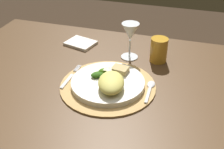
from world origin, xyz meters
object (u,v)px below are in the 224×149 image
Objects in this scene: fork at (70,77)px; napkin at (81,43)px; dining_table at (97,113)px; wine_glass at (130,34)px; spoon at (150,87)px; amber_tumbler at (159,50)px; dinner_plate at (108,83)px.

napkin is (-0.07, 0.28, -0.00)m from fork.
wine_glass is (0.08, 0.20, 0.27)m from dining_table.
spoon is 0.45m from napkin.
wine_glass is at bearing 68.27° from dining_table.
spoon is 0.21m from amber_tumbler.
napkin is (-0.22, 0.28, -0.01)m from dinner_plate.
spoon is 0.26m from wine_glass.
fork is 0.29m from napkin.
wine_glass is 1.52× the size of amber_tumbler.
spoon is at bearing -2.19° from dining_table.
amber_tumbler is (0.20, 0.20, 0.21)m from dining_table.
wine_glass is at bearing 53.19° from fork.
dinner_plate is 1.95× the size of spoon.
dinner_plate reaches higher than napkin.
wine_glass is (0.24, -0.05, 0.10)m from napkin.
amber_tumbler is at bearing 38.88° from fork.
napkin reaches higher than fork.
fork is 1.07× the size of wine_glass.
amber_tumbler reaches higher than napkin.
spoon and napkin have the same top height.
amber_tumbler is (0.14, 0.23, 0.03)m from dinner_plate.
napkin is 0.27m from wine_glass.
amber_tumbler is at bearing 59.18° from dinner_plate.
napkin is at bearing 172.65° from amber_tumbler.
fork reaches higher than dining_table.
dining_table is 0.20m from fork.
amber_tumbler is (-0.01, 0.21, 0.04)m from spoon.
amber_tumbler reaches higher than dining_table.
dining_table is 0.34m from wine_glass.
wine_glass is 0.13m from amber_tumbler.
dinner_plate is at bearing -52.11° from napkin.
wine_glass is at bearing 121.70° from spoon.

